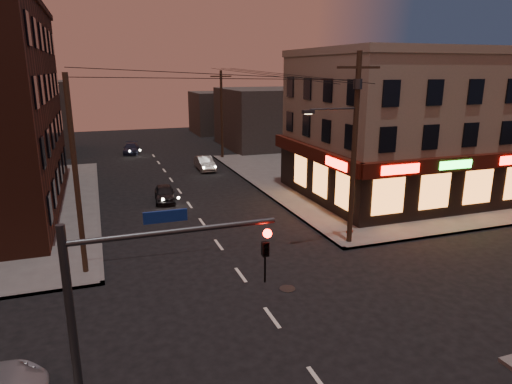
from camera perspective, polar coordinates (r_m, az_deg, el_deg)
name	(u,v)px	position (r m, az deg, el deg)	size (l,w,h in m)	color
ground	(272,318)	(18.25, 2.01, -15.43)	(120.00, 120.00, 0.00)	black
sidewalk_ne	(382,176)	(42.19, 15.52, 1.97)	(24.00, 28.00, 0.15)	#514F4C
pizza_building	(408,124)	(35.69, 18.45, 8.04)	(15.85, 12.85, 10.50)	gray
bg_building_ne_a	(266,118)	(56.50, 1.24, 9.26)	(10.00, 12.00, 7.00)	#3F3D3A
bg_building_nw	(26,118)	(57.31, -26.82, 8.24)	(9.00, 10.00, 8.00)	#3F3D3A
bg_building_ne_b	(220,112)	(69.23, -4.48, 9.88)	(8.00, 8.00, 6.00)	#3F3D3A
utility_pole_main	(353,139)	(24.18, 12.00, 6.44)	(4.20, 0.44, 10.00)	#382619
utility_pole_far	(222,115)	(48.50, -4.31, 9.61)	(0.26, 0.26, 9.00)	#382619
utility_pole_west	(76,177)	(21.63, -21.59, 1.71)	(0.24, 0.24, 9.00)	#382619
traffic_signal	(125,320)	(10.36, -16.10, -15.13)	(4.49, 0.32, 6.47)	#333538
sedan_near	(165,193)	(33.54, -11.34, -0.18)	(1.40, 3.48, 1.19)	black
sedan_mid	(205,163)	(43.50, -6.42, 3.59)	(1.37, 3.92, 1.29)	gray
sedan_far	(131,148)	(53.66, -15.35, 5.27)	(1.64, 4.04, 1.17)	#191E33
fire_hydrant	(349,232)	(25.72, 11.59, -4.91)	(0.36, 0.36, 0.82)	maroon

